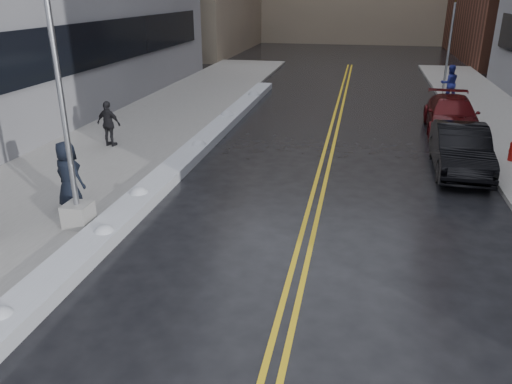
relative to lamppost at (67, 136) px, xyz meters
The scene contains 12 objects.
ground 4.62m from the lamppost, 31.22° to the right, with size 160.00×160.00×0.00m, color black.
sidewalk_west 8.72m from the lamppost, 107.03° to the left, with size 5.50×50.00×0.15m, color gray.
lane_line_left 10.12m from the lamppost, 54.77° to the left, with size 0.12×50.00×0.01m, color gold.
lane_line_right 10.29m from the lamppost, 53.36° to the left, with size 0.12×50.00×0.01m, color gold.
snow_ridge 6.50m from the lamppost, 81.94° to the left, with size 0.90×30.00×0.34m, color #B8BBC1.
lamppost is the anchor object (origin of this frame).
traffic_signal 24.98m from the lamppost, 61.79° to the left, with size 0.16×0.20×6.00m.
pedestrian_c 1.94m from the lamppost, 127.74° to the left, with size 0.93×0.61×1.91m, color black.
pedestrian_d 7.38m from the lamppost, 110.68° to the left, with size 1.03×0.43×1.75m, color black.
pedestrian_east 21.67m from the lamppost, 57.83° to the left, with size 0.95×0.74×1.96m, color navy.
car_black 12.54m from the lamppost, 33.70° to the left, with size 1.66×4.76×1.57m, color black.
car_maroon 16.37m from the lamppost, 48.41° to the left, with size 2.11×5.20×1.51m, color #470B0E.
Camera 1 is at (3.55, -8.45, 5.79)m, focal length 35.00 mm.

